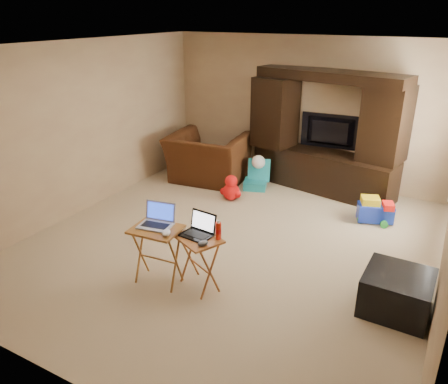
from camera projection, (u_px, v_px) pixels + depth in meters
The scene contains 19 objects.
floor at pixel (231, 242), 5.83m from camera, with size 5.50×5.50×0.00m, color beige.
ceiling at pixel (233, 46), 4.87m from camera, with size 5.50×5.50×0.00m, color silver.
wall_back at pixel (305, 111), 7.58m from camera, with size 5.00×5.00×0.00m, color tan.
wall_front at pixel (53, 254), 3.12m from camera, with size 5.00×5.00×0.00m, color tan.
wall_left at pixel (83, 128), 6.46m from camera, with size 5.50×5.50×0.00m, color tan.
entertainment_center at pixel (326, 133), 7.19m from camera, with size 2.44×0.61×2.00m, color black.
television at pixel (329, 132), 7.37m from camera, with size 1.01×0.13×0.58m, color black.
recliner at pixel (208, 158), 7.80m from camera, with size 1.31×1.14×0.85m, color #401E0D.
child_rocker at pixel (255, 175), 7.50m from camera, with size 0.38×0.43×0.50m, color teal, non-canonical shape.
plush_toy at pixel (231, 187), 7.06m from camera, with size 0.38×0.32×0.43m, color red, non-canonical shape.
push_toy at pixel (376, 210), 6.33m from camera, with size 0.50×0.36×0.38m, color #1833C5, non-canonical shape.
ottoman at pixel (397, 292), 4.44m from camera, with size 0.65×0.65×0.42m, color black.
tray_table_left at pixel (158, 255), 4.86m from camera, with size 0.52×0.42×0.68m, color #945723.
tray_table_right at pixel (199, 263), 4.78m from camera, with size 0.48×0.38×0.62m, color #A15A26.
laptop_left at pixel (155, 217), 4.72m from camera, with size 0.36×0.29×0.24m, color #AFAFB4.
laptop_right at pixel (196, 226), 4.65m from camera, with size 0.32×0.27×0.24m, color black.
mouse_left at pixel (166, 233), 4.58m from camera, with size 0.09×0.14×0.06m, color white.
mouse_right at pixel (203, 243), 4.50m from camera, with size 0.08×0.13×0.05m, color #38393C.
water_bottle at pixel (218, 231), 4.60m from camera, with size 0.06×0.06×0.19m, color red.
Camera 1 is at (2.37, -4.54, 2.86)m, focal length 35.00 mm.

